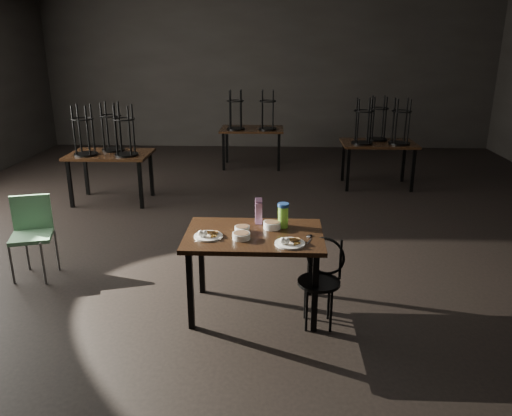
{
  "coord_description": "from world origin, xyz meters",
  "views": [
    {
      "loc": [
        0.21,
        -5.46,
        2.34
      ],
      "look_at": [
        0.02,
        -1.03,
        0.85
      ],
      "focal_mm": 35.0,
      "sensor_mm": 36.0,
      "label": 1
    }
  ],
  "objects_px": {
    "juice_carton": "(259,211)",
    "water_bottle": "(283,215)",
    "bentwood_chair": "(321,275)",
    "main_table": "(254,242)",
    "school_chair": "(32,229)"
  },
  "relations": [
    {
      "from": "water_bottle",
      "to": "school_chair",
      "type": "relative_size",
      "value": 0.27
    },
    {
      "from": "juice_carton",
      "to": "water_bottle",
      "type": "bearing_deg",
      "value": -22.09
    },
    {
      "from": "juice_carton",
      "to": "water_bottle",
      "type": "xyz_separation_m",
      "value": [
        0.22,
        -0.09,
        0.0
      ]
    },
    {
      "from": "juice_carton",
      "to": "water_bottle",
      "type": "distance_m",
      "value": 0.24
    },
    {
      "from": "water_bottle",
      "to": "bentwood_chair",
      "type": "distance_m",
      "value": 0.63
    },
    {
      "from": "main_table",
      "to": "juice_carton",
      "type": "relative_size",
      "value": 4.86
    },
    {
      "from": "water_bottle",
      "to": "school_chair",
      "type": "height_order",
      "value": "water_bottle"
    },
    {
      "from": "juice_carton",
      "to": "main_table",
      "type": "bearing_deg",
      "value": -96.67
    },
    {
      "from": "bentwood_chair",
      "to": "school_chair",
      "type": "height_order",
      "value": "school_chair"
    },
    {
      "from": "water_bottle",
      "to": "school_chair",
      "type": "xyz_separation_m",
      "value": [
        -2.57,
        0.48,
        -0.36
      ]
    },
    {
      "from": "juice_carton",
      "to": "bentwood_chair",
      "type": "bearing_deg",
      "value": -38.06
    },
    {
      "from": "water_bottle",
      "to": "school_chair",
      "type": "bearing_deg",
      "value": 169.51
    },
    {
      "from": "water_bottle",
      "to": "bentwood_chair",
      "type": "xyz_separation_m",
      "value": [
        0.33,
        -0.34,
        -0.41
      ]
    },
    {
      "from": "main_table",
      "to": "juice_carton",
      "type": "height_order",
      "value": "juice_carton"
    },
    {
      "from": "water_bottle",
      "to": "main_table",
      "type": "bearing_deg",
      "value": -146.11
    }
  ]
}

